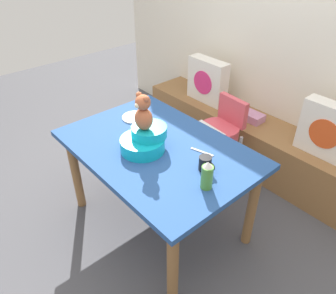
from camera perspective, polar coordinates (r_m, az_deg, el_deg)
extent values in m
plane|color=#4C4C51|center=(2.75, -1.61, -12.73)|extent=(8.00, 8.00, 0.00)
cube|color=silver|center=(3.11, 20.84, 19.14)|extent=(4.40, 0.10, 2.60)
cube|color=olive|center=(3.32, 14.70, 0.65)|extent=(2.60, 0.44, 0.46)
cube|color=white|center=(3.43, 6.90, 11.36)|extent=(0.44, 0.14, 0.44)
cylinder|color=#E02D72|center=(3.38, 6.03, 11.05)|extent=(0.24, 0.01, 0.24)
cube|color=white|center=(2.83, 26.13, 2.55)|extent=(0.44, 0.14, 0.44)
cylinder|color=#D84C1E|center=(2.77, 25.46, 2.04)|extent=(0.24, 0.01, 0.24)
cube|color=#BE7FA7|center=(3.21, 14.50, 5.08)|extent=(0.20, 0.14, 0.07)
cube|color=#264C8C|center=(2.27, -1.90, -0.32)|extent=(1.35, 0.93, 0.04)
cylinder|color=olive|center=(2.75, -15.74, -4.29)|extent=(0.07, 0.07, 0.70)
cylinder|color=olive|center=(2.04, 0.82, -20.33)|extent=(0.07, 0.07, 0.70)
cylinder|color=olive|center=(3.05, -3.34, 1.40)|extent=(0.07, 0.07, 0.70)
cylinder|color=olive|center=(2.43, 14.37, -10.14)|extent=(0.07, 0.07, 0.70)
cylinder|color=#D84C59|center=(2.89, 8.92, 2.68)|extent=(0.34, 0.34, 0.10)
cube|color=#D84C59|center=(2.90, 11.20, 6.21)|extent=(0.30, 0.07, 0.24)
cube|color=white|center=(2.75, 6.33, 2.68)|extent=(0.32, 0.22, 0.02)
cylinder|color=silver|center=(3.04, 4.73, -1.65)|extent=(0.03, 0.03, 0.46)
cylinder|color=silver|center=(2.89, 8.66, -4.11)|extent=(0.03, 0.03, 0.46)
cylinder|color=silver|center=(3.21, 8.26, 0.31)|extent=(0.03, 0.03, 0.46)
cylinder|color=silver|center=(3.07, 12.13, -1.92)|extent=(0.03, 0.03, 0.46)
cylinder|color=#10ADC3|center=(2.21, -4.46, 0.44)|extent=(0.30, 0.30, 0.09)
cylinder|color=#10ADC3|center=(2.19, -3.30, 2.75)|extent=(0.24, 0.24, 0.07)
ellipsoid|color=#B35E3B|center=(2.12, -4.25, 4.90)|extent=(0.13, 0.11, 0.15)
sphere|color=#B35E3B|center=(2.06, -4.39, 7.74)|extent=(0.10, 0.10, 0.10)
sphere|color=beige|center=(2.04, -5.34, 7.19)|extent=(0.04, 0.04, 0.04)
sphere|color=#B35E3B|center=(2.07, -5.08, 9.01)|extent=(0.04, 0.04, 0.04)
sphere|color=#B35E3B|center=(2.02, -3.78, 8.34)|extent=(0.04, 0.04, 0.04)
cylinder|color=#4C8C33|center=(1.89, 6.78, -5.23)|extent=(0.07, 0.07, 0.15)
cone|color=white|center=(1.83, 6.98, -3.01)|extent=(0.06, 0.06, 0.03)
cylinder|color=black|center=(2.04, 6.46, -2.84)|extent=(0.08, 0.08, 0.09)
torus|color=black|center=(2.01, 7.54, -3.40)|extent=(0.06, 0.01, 0.06)
cylinder|color=white|center=(2.61, -5.78, 5.17)|extent=(0.20, 0.20, 0.01)
cube|color=silver|center=(2.21, 5.94, -0.86)|extent=(0.17, 0.06, 0.01)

